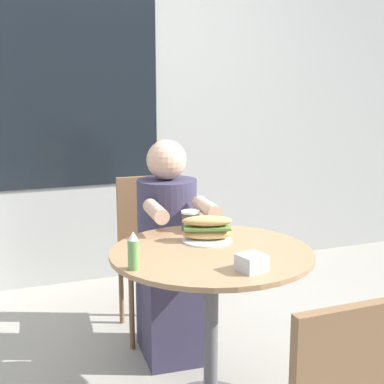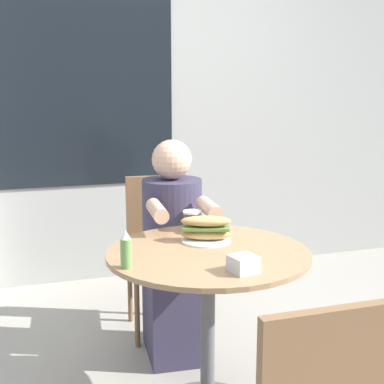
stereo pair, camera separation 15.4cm
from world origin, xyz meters
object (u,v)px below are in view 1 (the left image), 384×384
at_px(sandwich_on_plate, 207,230).
at_px(drink_cup, 190,220).
at_px(cafe_table, 211,294).
at_px(seated_diner, 169,262).
at_px(condiment_bottle, 133,251).
at_px(diner_chair, 151,239).

distance_m(sandwich_on_plate, drink_cup, 0.19).
relative_size(sandwich_on_plate, drink_cup, 2.54).
xyz_separation_m(cafe_table, seated_diner, (0.02, 0.58, -0.05)).
height_order(drink_cup, condiment_bottle, condiment_bottle).
xyz_separation_m(sandwich_on_plate, drink_cup, (-0.00, 0.19, -0.00)).
bearing_deg(condiment_bottle, cafe_table, 16.63).
bearing_deg(condiment_bottle, drink_cup, 47.69).
bearing_deg(cafe_table, diner_chair, 88.27).
xyz_separation_m(diner_chair, seated_diner, (-0.01, -0.34, -0.03)).
relative_size(cafe_table, sandwich_on_plate, 3.56).
height_order(diner_chair, condiment_bottle, diner_chair).
distance_m(diner_chair, sandwich_on_plate, 0.83).
bearing_deg(cafe_table, seated_diner, 88.24).
distance_m(cafe_table, drink_cup, 0.40).
xyz_separation_m(sandwich_on_plate, condiment_bottle, (-0.39, -0.23, 0.02)).
bearing_deg(cafe_table, drink_cup, 83.91).
bearing_deg(drink_cup, condiment_bottle, -132.31).
relative_size(cafe_table, condiment_bottle, 5.84).
relative_size(diner_chair, condiment_bottle, 6.20).
height_order(cafe_table, diner_chair, diner_chair).
relative_size(diner_chair, drink_cup, 9.60).
relative_size(cafe_table, drink_cup, 9.05).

